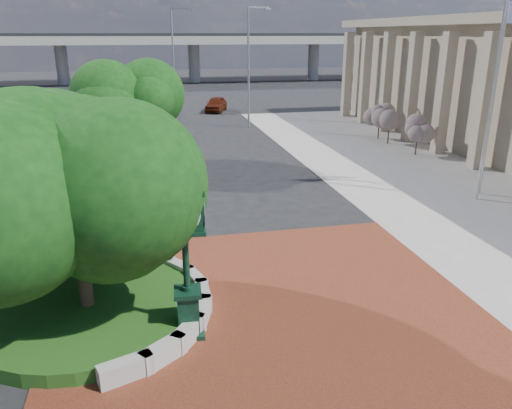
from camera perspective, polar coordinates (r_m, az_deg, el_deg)
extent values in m
plane|color=black|center=(15.20, 0.85, -10.56)|extent=(200.00, 200.00, 0.00)
cube|color=#5F2C16|center=(14.35, 1.78, -12.41)|extent=(12.00, 12.00, 0.04)
cube|color=#9E9B93|center=(30.68, 26.56, 2.85)|extent=(20.00, 50.00, 0.04)
cube|color=#9E9B93|center=(12.25, -14.65, -17.87)|extent=(1.29, 0.76, 0.54)
cube|color=#9E9B93|center=(12.60, -10.56, -16.36)|extent=(1.20, 1.04, 0.54)
cube|color=#9E9B93|center=(13.20, -7.68, -14.39)|extent=(1.00, 1.22, 0.54)
cube|color=#9E9B93|center=(13.97, -6.21, -12.29)|extent=(0.71, 1.30, 0.54)
cube|color=#9E9B93|center=(14.81, -6.06, -10.34)|extent=(0.35, 1.25, 0.54)
cube|color=#9E9B93|center=(15.64, -7.02, -8.68)|extent=(0.71, 1.30, 0.54)
cube|color=#9E9B93|center=(16.39, -8.83, -7.41)|extent=(1.00, 1.22, 0.54)
cube|color=#9E9B93|center=(17.01, -11.27, -6.54)|extent=(1.20, 1.04, 0.54)
cube|color=#9E9B93|center=(17.46, -14.13, -6.07)|extent=(1.29, 0.76, 0.54)
cylinder|color=#214513|center=(14.92, -18.60, -11.39)|extent=(6.10, 6.10, 0.40)
cube|color=black|center=(32.01, 26.56, 10.77)|extent=(0.30, 40.00, 5.50)
cube|color=#9E9B93|center=(82.93, -10.81, 17.99)|extent=(90.00, 12.00, 1.20)
cube|color=black|center=(82.92, -10.84, 18.54)|extent=(90.00, 12.00, 0.40)
cylinder|color=#9E9B93|center=(83.84, -21.28, 14.68)|extent=(1.80, 1.80, 6.00)
cylinder|color=#9E9B93|center=(83.38, -7.09, 15.76)|extent=(1.80, 1.80, 6.00)
cylinder|color=#9E9B93|center=(87.60, 6.57, 15.93)|extent=(1.80, 1.80, 6.00)
cylinder|color=#38281C|center=(14.50, -18.96, -8.36)|extent=(0.36, 0.36, 2.17)
sphere|color=#0F3710|center=(13.54, -20.15, 1.66)|extent=(5.20, 5.20, 5.20)
cylinder|color=#38281C|center=(31.56, -13.92, 6.49)|extent=(0.36, 0.36, 1.92)
sphere|color=#0F3710|center=(31.17, -14.26, 10.58)|extent=(4.40, 4.40, 4.40)
cube|color=black|center=(13.61, -7.60, -14.23)|extent=(0.84, 0.84, 0.16)
cube|color=black|center=(13.28, -7.72, -12.02)|extent=(0.58, 0.58, 1.09)
cube|color=black|center=(13.00, -7.83, -9.86)|extent=(0.74, 0.74, 0.12)
cylinder|color=black|center=(12.59, -8.01, -6.27)|extent=(0.17, 0.17, 1.68)
cube|color=black|center=(12.09, -8.30, -0.51)|extent=(0.95, 0.95, 0.89)
cylinder|color=white|center=(11.65, -8.28, -1.26)|extent=(0.79, 0.11, 0.79)
cylinder|color=white|center=(12.52, -8.32, 0.19)|extent=(0.79, 0.11, 0.79)
cylinder|color=white|center=(12.10, -10.50, -0.61)|extent=(0.11, 0.79, 0.79)
cylinder|color=white|center=(12.09, -6.11, -0.40)|extent=(0.11, 0.79, 0.79)
sphere|color=black|center=(11.90, -8.44, 2.27)|extent=(0.43, 0.43, 0.43)
cone|color=black|center=(11.81, -8.52, 3.78)|extent=(0.18, 0.18, 0.49)
imported|color=#4F1A0B|center=(51.37, -4.59, 11.36)|extent=(3.04, 4.60, 1.46)
cylinder|color=silver|center=(24.92, 25.39, 11.58)|extent=(0.12, 0.12, 10.10)
cylinder|color=silver|center=(25.94, 25.46, 10.55)|extent=(0.11, 0.11, 8.99)
cylinder|color=slate|center=(41.67, -0.86, 15.16)|extent=(0.17, 0.17, 9.43)
cube|color=slate|center=(42.13, 0.27, 21.62)|extent=(1.82, 0.81, 0.13)
cube|color=slate|center=(42.59, 1.28, 21.44)|extent=(0.58, 0.43, 0.16)
cylinder|color=slate|center=(51.85, -9.41, 15.85)|extent=(0.17, 0.17, 9.76)
cube|color=slate|center=(51.70, -8.58, 21.30)|extent=(1.94, 0.56, 0.13)
cube|color=slate|center=(51.59, -7.55, 21.23)|extent=(0.59, 0.38, 0.16)
cylinder|color=#38281C|center=(33.99, 17.82, 6.38)|extent=(0.10, 0.10, 1.20)
sphere|color=#AF5795|center=(33.81, 18.00, 8.03)|extent=(1.20, 1.20, 1.20)
cylinder|color=#38281C|center=(36.92, 14.87, 7.59)|extent=(0.10, 0.10, 1.20)
sphere|color=#AF5795|center=(36.75, 15.01, 9.12)|extent=(1.20, 1.20, 1.20)
cylinder|color=#38281C|center=(38.49, 13.82, 8.13)|extent=(0.10, 0.10, 1.20)
sphere|color=#AF5795|center=(38.33, 13.94, 9.59)|extent=(1.20, 1.20, 1.20)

